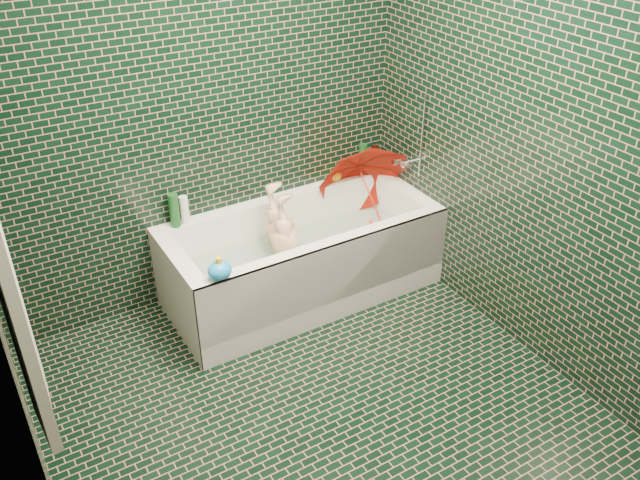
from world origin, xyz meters
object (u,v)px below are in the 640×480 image
bathtub (303,266)px  child (288,254)px  umbrella (369,193)px  bath_toy (220,270)px  rubber_duck (336,175)px

bathtub → child: bathtub is taller
umbrella → bath_toy: (-1.24, -0.42, 0.07)m
bathtub → bath_toy: (-0.69, -0.32, 0.40)m
child → bathtub: bearing=78.7°
rubber_duck → bath_toy: 1.32m
bathtub → child: (-0.09, 0.03, 0.10)m
bathtub → rubber_duck: rubber_duck is taller
bathtub → rubber_duck: (0.45, 0.34, 0.38)m
rubber_duck → bathtub: bearing=-166.4°
rubber_duck → child: bearing=-173.7°
umbrella → bath_toy: umbrella is taller
child → bath_toy: 0.76m
child → rubber_duck: size_ratio=7.19×
umbrella → rubber_duck: 0.28m
child → rubber_duck: rubber_duck is taller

